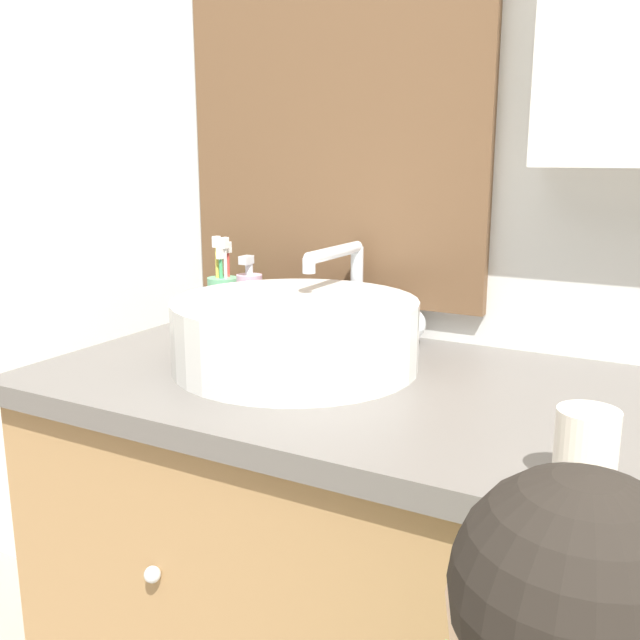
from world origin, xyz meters
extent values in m
cube|color=silver|center=(0.00, 0.63, 1.25)|extent=(3.20, 0.06, 2.50)
cube|color=brown|center=(-0.29, 0.59, 1.36)|extent=(0.62, 0.02, 0.91)
cube|color=#B2C1CC|center=(-0.29, 0.58, 1.36)|extent=(0.56, 0.01, 0.85)
cube|color=#605B56|center=(0.00, 0.31, 0.83)|extent=(1.20, 0.58, 0.03)
sphere|color=silver|center=(-0.27, 0.03, 0.61)|extent=(0.02, 0.02, 0.02)
cylinder|color=silver|center=(-0.21, 0.32, 0.90)|extent=(0.40, 0.40, 0.11)
cylinder|color=silver|center=(-0.21, 0.32, 0.96)|extent=(0.33, 0.33, 0.01)
cylinder|color=silver|center=(-0.21, 0.54, 0.93)|extent=(0.02, 0.02, 0.17)
cylinder|color=silver|center=(-0.21, 0.45, 1.02)|extent=(0.02, 0.18, 0.02)
cylinder|color=silver|center=(-0.21, 0.36, 1.01)|extent=(0.02, 0.02, 0.02)
sphere|color=white|center=(-0.10, 0.54, 0.89)|extent=(0.06, 0.06, 0.06)
cylinder|color=#66B27F|center=(-0.50, 0.51, 0.90)|extent=(0.06, 0.06, 0.10)
cylinder|color=white|center=(-0.49, 0.51, 0.94)|extent=(0.01, 0.01, 0.17)
cube|color=white|center=(-0.49, 0.51, 1.01)|extent=(0.01, 0.02, 0.02)
cylinder|color=#D6423D|center=(-0.49, 0.53, 0.94)|extent=(0.01, 0.01, 0.15)
cube|color=white|center=(-0.49, 0.53, 1.00)|extent=(0.01, 0.02, 0.02)
cylinder|color=#3884DB|center=(-0.51, 0.52, 0.94)|extent=(0.01, 0.01, 0.16)
cube|color=white|center=(-0.51, 0.52, 1.01)|extent=(0.01, 0.02, 0.02)
cylinder|color=#E5CC4C|center=(-0.50, 0.51, 0.94)|extent=(0.01, 0.01, 0.17)
cube|color=white|center=(-0.50, 0.51, 1.02)|extent=(0.01, 0.02, 0.02)
cylinder|color=#47B26B|center=(-0.49, 0.50, 0.93)|extent=(0.01, 0.01, 0.14)
cube|color=white|center=(-0.49, 0.50, 0.99)|extent=(0.01, 0.02, 0.02)
cylinder|color=#CCA3BC|center=(-0.41, 0.49, 0.90)|extent=(0.05, 0.05, 0.11)
cylinder|color=silver|center=(-0.41, 0.49, 0.97)|extent=(0.02, 0.02, 0.02)
cube|color=silver|center=(-0.41, 0.48, 0.99)|extent=(0.02, 0.03, 0.02)
sphere|color=beige|center=(0.32, -0.18, 0.88)|extent=(0.18, 0.18, 0.18)
sphere|color=black|center=(0.32, -0.20, 0.91)|extent=(0.17, 0.17, 0.17)
cylinder|color=silver|center=(0.28, 0.09, 0.89)|extent=(0.06, 0.06, 0.09)
camera|label=1|loc=(0.37, -0.64, 1.19)|focal=40.00mm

